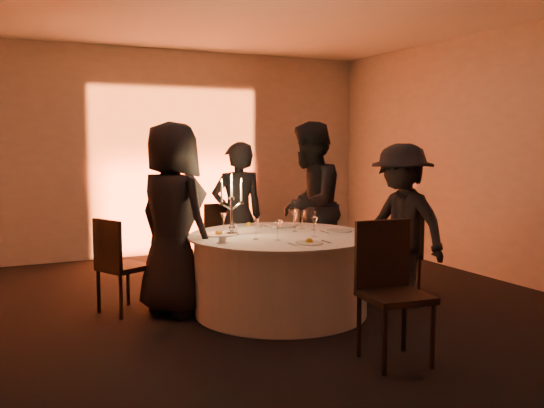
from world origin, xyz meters
name	(u,v)px	position (x,y,z in m)	size (l,w,h in m)	color
floor	(281,312)	(0.00, 0.00, 0.00)	(7.00, 7.00, 0.00)	black
wall_back	(176,153)	(0.00, 3.50, 1.50)	(7.00, 7.00, 0.00)	#A19B95
wall_right	(511,156)	(3.00, 0.00, 1.50)	(7.00, 7.00, 0.00)	#A19B95
uplighter_fixture	(184,253)	(0.00, 3.20, 0.05)	(0.25, 0.12, 0.10)	black
banquet_table	(281,274)	(0.00, 0.00, 0.38)	(1.80, 1.80, 0.77)	black
chair_left	(117,261)	(-1.46, 0.62, 0.53)	(0.54, 0.54, 0.93)	black
chair_back_left	(218,236)	(-0.06, 1.59, 0.53)	(0.42, 0.42, 0.94)	black
chair_back_right	(301,233)	(0.95, 1.34, 0.53)	(0.57, 0.57, 0.95)	black
chair_right	(402,248)	(1.43, -0.03, 0.53)	(0.42, 0.42, 0.94)	black
chair_front	(390,282)	(0.19, -1.50, 0.61)	(0.52, 0.52, 1.07)	black
guest_left	(173,219)	(-0.96, 0.41, 0.93)	(0.91, 0.59, 1.86)	black
guest_back_left	(238,216)	(-0.03, 1.04, 0.83)	(0.61, 0.40, 1.66)	black
guest_back_right	(309,206)	(0.73, 0.76, 0.95)	(0.92, 0.72, 1.89)	black
guest_right	(401,225)	(1.24, -0.27, 0.83)	(1.07, 0.61, 1.65)	black
plate_left	(219,234)	(-0.56, 0.21, 0.79)	(0.36, 0.30, 0.08)	white
plate_back_left	(249,225)	(-0.08, 0.60, 0.79)	(0.35, 0.26, 0.08)	white
plate_back_right	(283,226)	(0.27, 0.50, 0.78)	(0.35, 0.29, 0.01)	white
plate_right	(339,231)	(0.62, -0.08, 0.78)	(0.36, 0.25, 0.01)	white
plate_front	(309,242)	(-0.01, -0.58, 0.79)	(0.36, 0.25, 0.08)	white
coffee_cup	(222,240)	(-0.68, -0.20, 0.80)	(0.11, 0.11, 0.07)	white
candelabra	(232,213)	(-0.43, 0.20, 0.98)	(0.25, 0.12, 0.60)	silver
wine_glass_a	(295,218)	(0.21, 0.11, 0.91)	(0.07, 0.07, 0.19)	white
wine_glass_b	(314,223)	(0.22, -0.27, 0.91)	(0.07, 0.07, 0.19)	white
wine_glass_c	(314,217)	(0.43, 0.12, 0.91)	(0.07, 0.07, 0.19)	white
wine_glass_d	(293,215)	(0.32, 0.36, 0.91)	(0.07, 0.07, 0.19)	white
wine_glass_e	(256,225)	(-0.33, -0.15, 0.91)	(0.07, 0.07, 0.19)	white
wine_glass_f	(224,219)	(-0.45, 0.38, 0.91)	(0.07, 0.07, 0.19)	white
wine_glass_g	(302,216)	(0.36, 0.24, 0.91)	(0.07, 0.07, 0.19)	white
wine_glass_h	(278,226)	(-0.18, -0.30, 0.91)	(0.07, 0.07, 0.19)	white
tumbler_a	(233,228)	(-0.36, 0.34, 0.82)	(0.07, 0.07, 0.09)	white
tumbler_b	(280,224)	(0.17, 0.36, 0.82)	(0.07, 0.07, 0.09)	white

